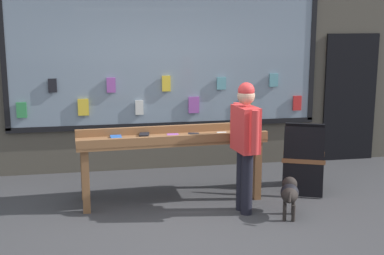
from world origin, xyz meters
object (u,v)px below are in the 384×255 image
(person_browsing, at_px, (245,138))
(small_dog, at_px, (290,192))
(sandwich_board_sign, at_px, (304,157))
(display_table_main, at_px, (170,144))

(person_browsing, relative_size, small_dog, 2.79)
(person_browsing, relative_size, sandwich_board_sign, 1.76)
(person_browsing, xyz_separation_m, sandwich_board_sign, (1.04, 0.68, -0.47))
(display_table_main, bearing_deg, small_dog, -33.82)
(sandwich_board_sign, bearing_deg, small_dog, -97.80)
(display_table_main, relative_size, small_dog, 4.23)
(display_table_main, xyz_separation_m, person_browsing, (0.82, -0.64, 0.19))
(person_browsing, bearing_deg, display_table_main, 44.96)
(small_dog, relative_size, sandwich_board_sign, 0.63)
(display_table_main, height_order, small_dog, display_table_main)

